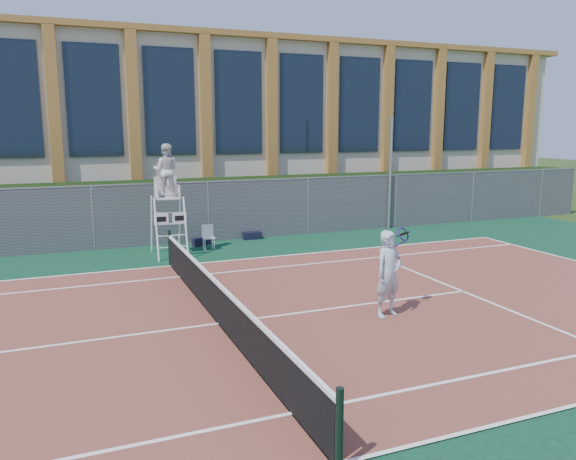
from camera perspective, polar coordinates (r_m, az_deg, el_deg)
name	(u,v)px	position (r m, az deg, el deg)	size (l,w,h in m)	color
ground	(219,325)	(12.20, -7.06, -9.54)	(120.00, 120.00, 0.00)	#233814
apron	(207,311)	(13.11, -8.21, -8.12)	(36.00, 20.00, 0.01)	#0B331C
tennis_court	(219,324)	(12.19, -7.07, -9.46)	(23.77, 10.97, 0.02)	brown
tennis_net	(218,301)	(12.03, -7.12, -7.14)	(0.10, 11.30, 1.10)	black
fence	(153,215)	(20.34, -13.57, 1.47)	(40.00, 0.06, 2.20)	#595E60
hedge	(148,211)	(21.52, -14.05, 1.92)	(40.00, 1.40, 2.20)	black
building	(122,128)	(29.20, -16.55, 9.94)	(45.00, 10.60, 8.22)	#BFB49F
steel_pole	(390,174)	(23.50, 10.33, 5.64)	(0.12, 0.12, 4.55)	#9EA0A5
umpire_chair	(166,174)	(18.48, -12.27, 5.63)	(1.03, 1.58, 3.68)	white
plastic_chair	(208,235)	(19.50, -8.12, -0.49)	(0.42, 0.42, 0.85)	silver
sports_bag_near	(201,241)	(20.21, -8.79, -1.14)	(0.68, 0.27, 0.29)	black
sports_bag_far	(252,235)	(21.13, -3.67, -0.56)	(0.68, 0.30, 0.27)	black
tennis_player	(389,273)	(12.51, 10.19, -4.37)	(1.09, 0.77, 1.92)	#A9BACB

